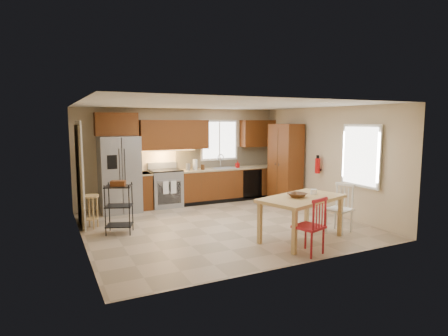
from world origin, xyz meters
TOP-DOWN VIEW (x-y plane):
  - floor at (0.00, 0.00)m, footprint 5.50×5.50m
  - ceiling at (0.00, 0.00)m, footprint 5.50×5.00m
  - wall_back at (0.00, 2.50)m, footprint 5.50×0.02m
  - wall_front at (0.00, -2.50)m, footprint 5.50×0.02m
  - wall_left at (-2.75, 0.00)m, footprint 0.02×5.00m
  - wall_right at (2.75, 0.00)m, footprint 0.02×5.00m
  - refrigerator at (-1.70, 2.12)m, footprint 0.92×0.75m
  - range_stove at (-0.55, 2.19)m, footprint 0.76×0.63m
  - base_cabinet_narrow at (-1.10, 2.20)m, footprint 0.30×0.60m
  - base_cabinet_run at (1.29, 2.20)m, footprint 2.92×0.60m
  - dishwasher at (1.85, 1.91)m, footprint 0.60×0.02m
  - backsplash at (1.29, 2.48)m, footprint 2.92×0.03m
  - upper_over_fridge at (-1.70, 2.33)m, footprint 1.00×0.35m
  - upper_left_block at (-0.25, 2.33)m, footprint 1.80×0.35m
  - upper_right_block at (2.25, 2.33)m, footprint 1.00×0.35m
  - window_back at (1.10, 2.48)m, footprint 1.12×0.04m
  - sink at (1.10, 2.20)m, footprint 0.62×0.46m
  - undercab_glow at (-0.55, 2.30)m, footprint 1.60×0.30m
  - soap_bottle at (1.48, 2.10)m, footprint 0.09×0.09m
  - paper_towel at (0.25, 2.15)m, footprint 0.12×0.12m
  - canister_steel at (0.05, 2.15)m, footprint 0.11×0.11m
  - canister_wood at (0.45, 2.12)m, footprint 0.10×0.10m
  - pantry at (2.43, 1.20)m, footprint 0.50×0.95m
  - fire_extinguisher at (2.63, 0.15)m, footprint 0.12×0.12m
  - window_right at (2.68, -1.15)m, footprint 0.04×1.02m
  - doorway at (-2.67, 1.30)m, footprint 0.04×0.95m
  - dining_table at (0.88, -1.53)m, footprint 1.81×1.35m
  - chair_red at (0.53, -2.18)m, footprint 0.56×0.56m
  - chair_white at (1.83, -1.48)m, footprint 0.56×0.56m
  - table_bowl at (0.78, -1.53)m, footprint 0.41×0.41m
  - table_jar at (1.23, -1.43)m, footprint 0.15×0.15m
  - bar_stool at (-2.50, 0.95)m, footprint 0.44×0.44m
  - utility_cart at (-2.05, 0.34)m, footprint 0.60×0.54m

SIDE VIEW (x-z plane):
  - floor at x=0.00m, z-range 0.00..0.00m
  - bar_stool at x=-2.50m, z-range 0.00..0.69m
  - dining_table at x=0.88m, z-range 0.00..0.79m
  - base_cabinet_narrow at x=-1.10m, z-range 0.00..0.90m
  - base_cabinet_run at x=1.29m, z-range 0.00..0.90m
  - dishwasher at x=1.85m, z-range 0.06..0.84m
  - range_stove at x=-0.55m, z-range 0.00..0.92m
  - chair_red at x=0.53m, z-range 0.00..0.95m
  - chair_white at x=1.83m, z-range 0.00..0.95m
  - utility_cart at x=-2.05m, z-range 0.00..0.98m
  - table_bowl at x=0.78m, z-range 0.76..0.84m
  - table_jar at x=1.23m, z-range 0.76..0.90m
  - sink at x=1.10m, z-range 0.78..0.94m
  - refrigerator at x=-1.70m, z-range 0.00..1.82m
  - canister_wood at x=0.45m, z-range 0.90..1.04m
  - canister_steel at x=0.05m, z-range 0.90..1.08m
  - soap_bottle at x=1.48m, z-range 0.90..1.09m
  - paper_towel at x=0.25m, z-range 0.90..1.18m
  - pantry at x=2.43m, z-range 0.00..2.10m
  - doorway at x=-2.67m, z-range 0.00..2.10m
  - fire_extinguisher at x=2.63m, z-range 0.92..1.28m
  - backsplash at x=1.29m, z-range 0.90..1.45m
  - wall_back at x=0.00m, z-range 0.00..2.50m
  - wall_front at x=0.00m, z-range 0.00..2.50m
  - wall_left at x=-2.75m, z-range 0.00..2.50m
  - wall_right at x=2.75m, z-range 0.00..2.50m
  - undercab_glow at x=-0.55m, z-range 1.43..1.43m
  - window_right at x=2.68m, z-range 0.79..2.11m
  - window_back at x=1.10m, z-range 1.09..2.21m
  - upper_left_block at x=-0.25m, z-range 1.45..2.20m
  - upper_right_block at x=2.25m, z-range 1.45..2.20m
  - upper_over_fridge at x=-1.70m, z-range 1.83..2.38m
  - ceiling at x=0.00m, z-range 2.49..2.51m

